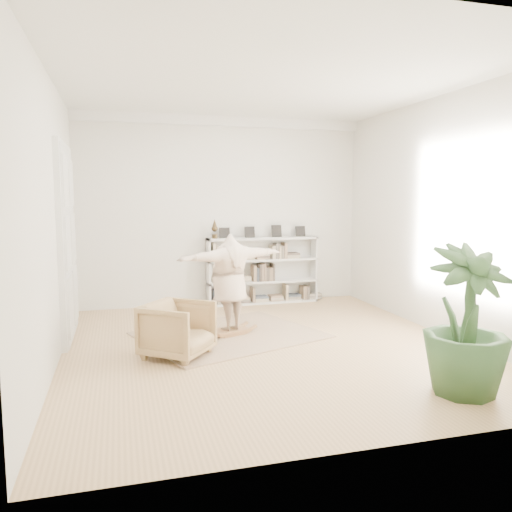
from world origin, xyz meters
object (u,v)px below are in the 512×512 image
Objects in this scene: bookshelf at (262,271)px; rocker_board at (230,331)px; armchair at (178,330)px; person at (230,279)px; houseplant at (466,320)px.

bookshelf is 3.50× the size of rocker_board.
armchair reaches higher than rocker_board.
bookshelf is 2.76× the size of armchair.
houseplant reaches higher than person.
rocker_board is (0.87, 0.81, -0.29)m from armchair.
houseplant is at bearing -75.85° from rocker_board.
rocker_board is 3.51m from houseplant.
rocker_board is at bearing -9.25° from armchair.
bookshelf is at bearing 42.69° from rocker_board.
person is at bearing -9.25° from armchair.
person reaches higher than armchair.
person is 1.12× the size of houseplant.
armchair is (-2.00, -2.95, -0.27)m from bookshelf.
person is at bearing 115.43° from rocker_board.
armchair is 0.50× the size of houseplant.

